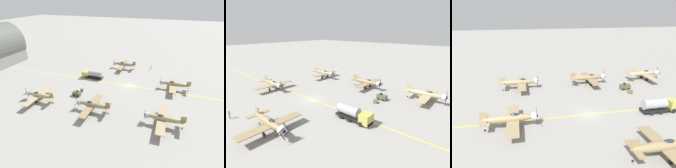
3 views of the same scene
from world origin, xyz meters
TOP-DOWN VIEW (x-y plane):
  - ground_plane at (0.00, 0.00)m, footprint 400.00×400.00m
  - taxiway_stripe at (0.00, 0.00)m, footprint 0.30×160.00m
  - airplane_near_center at (2.42, -15.11)m, footprint 12.00×9.98m
  - airplane_far_left at (-18.48, 23.19)m, footprint 12.00×9.98m
  - airplane_mid_left at (-17.95, 5.84)m, footprint 12.00×9.98m
  - airplane_mid_right at (15.20, 6.16)m, footprint 12.00×9.98m
  - airplane_near_left at (-17.76, -13.12)m, footprint 12.00×9.98m
  - fuel_tanker at (1.77, 14.90)m, footprint 2.67×8.00m
  - tow_tractor at (-12.06, 14.10)m, footprint 1.57×2.60m
  - ground_crew_walking at (18.12, -5.25)m, footprint 0.41×0.41m
  - supply_crate_by_tanker at (-8.99, 13.90)m, footprint 1.33×1.21m

SIDE VIEW (x-z plane):
  - ground_plane at x=0.00m, z-range 0.00..0.00m
  - taxiway_stripe at x=0.00m, z-range 0.00..0.01m
  - supply_crate_by_tanker at x=-8.99m, z-range 0.00..0.92m
  - tow_tractor at x=-12.06m, z-range -0.11..1.69m
  - ground_crew_walking at x=18.12m, z-range 0.09..1.95m
  - fuel_tanker at x=1.77m, z-range 0.02..3.00m
  - airplane_near_center at x=2.42m, z-range 0.16..3.86m
  - airplane_mid_right at x=15.20m, z-range 0.18..3.85m
  - airplane_near_left at x=-17.76m, z-range 0.19..3.84m
  - airplane_far_left at x=-18.48m, z-range 0.12..3.90m
  - airplane_mid_left at x=-17.95m, z-range 0.14..3.88m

